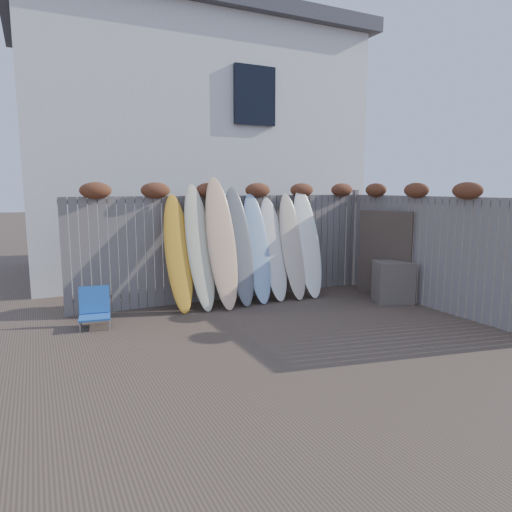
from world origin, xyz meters
name	(u,v)px	position (x,y,z in m)	size (l,w,h in m)	color
ground	(291,333)	(0.00, 0.00, 0.00)	(80.00, 80.00, 0.00)	#493A2D
back_fence	(232,238)	(0.06, 2.39, 1.18)	(6.05, 0.28, 2.24)	slate
right_fence	(429,244)	(2.99, 0.25, 1.14)	(0.28, 4.40, 2.24)	slate
house	(187,148)	(0.50, 6.50, 3.20)	(8.50, 5.50, 6.33)	silver
beach_chair	(95,308)	(-2.59, 1.64, 0.28)	(0.52, 0.55, 0.61)	#235CB0
wooden_crate	(393,282)	(2.67, 0.78, 0.39)	(0.66, 0.55, 0.77)	#645B4B
lattice_panel	(384,255)	(2.76, 1.15, 0.85)	(0.05, 1.14, 1.71)	#4F3C30
surfboard_0	(178,253)	(-1.13, 1.98, 1.02)	(0.46, 0.07, 2.12)	orange
surfboard_1	(200,247)	(-0.74, 1.96, 1.11)	(0.48, 0.07, 2.31)	beige
surfboard_2	(222,242)	(-0.35, 1.90, 1.18)	(0.53, 0.07, 2.45)	#FF9B75
surfboard_3	(239,246)	(0.03, 1.96, 1.09)	(0.49, 0.07, 2.26)	#5E6061
surfboard_4	(257,248)	(0.40, 1.98, 1.02)	(0.49, 0.07, 2.13)	#90AECF
surfboard_5	(273,249)	(0.76, 2.00, 0.99)	(0.49, 0.07, 2.05)	silver
surfboard_6	(292,246)	(1.15, 1.94, 1.02)	(0.47, 0.07, 2.12)	beige
surfboard_7	(308,243)	(1.50, 1.96, 1.06)	(0.53, 0.07, 2.21)	white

